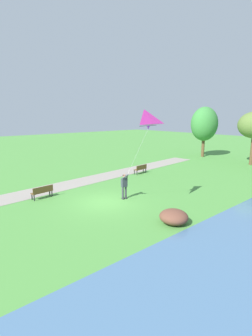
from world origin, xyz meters
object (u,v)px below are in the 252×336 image
at_px(flying_kite, 144,119).
at_px(park_bench_far_walkway, 141,169).
at_px(tree_horizon_far, 204,124).
at_px(park_bench_near_walkway, 42,191).
at_px(person_kite_flyer, 124,184).
at_px(lakeside_shrub, 174,217).

height_order(flying_kite, park_bench_far_walkway, flying_kite).
xyz_separation_m(flying_kite, tree_horizon_far, (-8.98, 20.44, -0.99)).
height_order(park_bench_near_walkway, park_bench_far_walkway, same).
height_order(park_bench_far_walkway, tree_horizon_far, tree_horizon_far).
relative_size(person_kite_flyer, park_bench_near_walkway, 1.19).
bearing_deg(person_kite_flyer, park_bench_far_walkway, 127.62).
relative_size(person_kite_flyer, park_bench_far_walkway, 1.19).
distance_m(flying_kite, park_bench_far_walkway, 10.93).
distance_m(park_bench_near_walkway, tree_horizon_far, 24.68).
relative_size(park_bench_far_walkway, tree_horizon_far, 0.23).
distance_m(flying_kite, park_bench_near_walkway, 8.69).
height_order(tree_horizon_far, lakeside_shrub, tree_horizon_far).
xyz_separation_m(person_kite_flyer, park_bench_far_walkway, (-4.81, 6.24, -0.54)).
bearing_deg(flying_kite, person_kite_flyer, 168.56).
bearing_deg(person_kite_flyer, park_bench_near_walkway, -132.07).
bearing_deg(park_bench_near_walkway, person_kite_flyer, 47.93).
relative_size(flying_kite, park_bench_near_walkway, 2.73).
relative_size(park_bench_far_walkway, lakeside_shrub, 1.00).
height_order(park_bench_far_walkway, lakeside_shrub, park_bench_far_walkway).
distance_m(person_kite_flyer, tree_horizon_far, 21.34).
relative_size(person_kite_flyer, lakeside_shrub, 1.18).
bearing_deg(tree_horizon_far, person_kite_flyer, -71.48).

